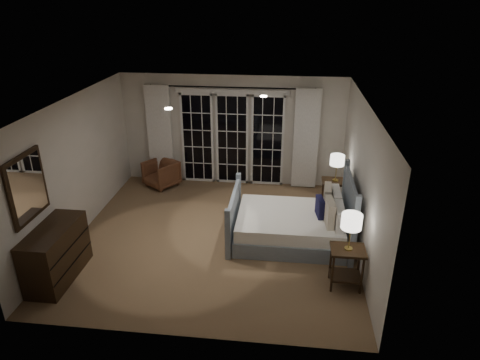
# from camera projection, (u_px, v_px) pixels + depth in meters

# --- Properties ---
(floor) EXTENTS (5.00, 5.00, 0.00)m
(floor) POSITION_uv_depth(u_px,v_px,m) (215.00, 236.00, 7.88)
(floor) COLOR brown
(floor) RESTS_ON ground
(ceiling) EXTENTS (5.00, 5.00, 0.00)m
(ceiling) POSITION_uv_depth(u_px,v_px,m) (211.00, 103.00, 6.86)
(ceiling) COLOR white
(ceiling) RESTS_ON wall_back
(wall_left) EXTENTS (0.02, 5.00, 2.50)m
(wall_left) POSITION_uv_depth(u_px,v_px,m) (75.00, 168.00, 7.63)
(wall_left) COLOR silver
(wall_left) RESTS_ON floor
(wall_right) EXTENTS (0.02, 5.00, 2.50)m
(wall_right) POSITION_uv_depth(u_px,v_px,m) (362.00, 181.00, 7.11)
(wall_right) COLOR silver
(wall_right) RESTS_ON floor
(wall_back) EXTENTS (5.00, 0.02, 2.50)m
(wall_back) POSITION_uv_depth(u_px,v_px,m) (232.00, 131.00, 9.64)
(wall_back) COLOR silver
(wall_back) RESTS_ON floor
(wall_front) EXTENTS (5.00, 0.02, 2.50)m
(wall_front) POSITION_uv_depth(u_px,v_px,m) (178.00, 256.00, 5.10)
(wall_front) COLOR silver
(wall_front) RESTS_ON floor
(french_doors) EXTENTS (2.50, 0.04, 2.20)m
(french_doors) POSITION_uv_depth(u_px,v_px,m) (232.00, 138.00, 9.67)
(french_doors) COLOR black
(french_doors) RESTS_ON wall_back
(curtain_rod) EXTENTS (3.50, 0.03, 0.03)m
(curtain_rod) POSITION_uv_depth(u_px,v_px,m) (231.00, 87.00, 9.14)
(curtain_rod) COLOR black
(curtain_rod) RESTS_ON wall_back
(curtain_left) EXTENTS (0.55, 0.10, 2.25)m
(curtain_left) POSITION_uv_depth(u_px,v_px,m) (160.00, 134.00, 9.74)
(curtain_left) COLOR white
(curtain_left) RESTS_ON curtain_rod
(curtain_right) EXTENTS (0.55, 0.10, 2.25)m
(curtain_right) POSITION_uv_depth(u_px,v_px,m) (306.00, 139.00, 9.40)
(curtain_right) COLOR white
(curtain_right) RESTS_ON curtain_rod
(downlight_a) EXTENTS (0.12, 0.12, 0.01)m
(downlight_a) POSITION_uv_depth(u_px,v_px,m) (264.00, 96.00, 7.32)
(downlight_a) COLOR white
(downlight_a) RESTS_ON ceiling
(downlight_b) EXTENTS (0.12, 0.12, 0.01)m
(downlight_b) POSITION_uv_depth(u_px,v_px,m) (168.00, 109.00, 6.56)
(downlight_b) COLOR white
(downlight_b) RESTS_ON ceiling
(bed) EXTENTS (2.09, 1.49, 1.21)m
(bed) POSITION_uv_depth(u_px,v_px,m) (293.00, 224.00, 7.67)
(bed) COLOR gray
(bed) RESTS_ON floor
(nightstand_left) EXTENTS (0.51, 0.41, 0.66)m
(nightstand_left) POSITION_uv_depth(u_px,v_px,m) (347.00, 262.00, 6.40)
(nightstand_left) COLOR #331F11
(nightstand_left) RESTS_ON floor
(nightstand_right) EXTENTS (0.51, 0.41, 0.66)m
(nightstand_right) POSITION_uv_depth(u_px,v_px,m) (334.00, 191.00, 8.65)
(nightstand_right) COLOR #331F11
(nightstand_right) RESTS_ON floor
(lamp_left) EXTENTS (0.30, 0.30, 0.58)m
(lamp_left) POSITION_uv_depth(u_px,v_px,m) (352.00, 222.00, 6.12)
(lamp_left) COLOR tan
(lamp_left) RESTS_ON nightstand_left
(lamp_right) EXTENTS (0.28, 0.28, 0.55)m
(lamp_right) POSITION_uv_depth(u_px,v_px,m) (337.00, 160.00, 8.38)
(lamp_right) COLOR tan
(lamp_right) RESTS_ON nightstand_right
(armchair) EXTENTS (0.91, 0.92, 0.61)m
(armchair) POSITION_uv_depth(u_px,v_px,m) (161.00, 174.00, 9.80)
(armchair) COLOR brown
(armchair) RESTS_ON floor
(dresser) EXTENTS (0.53, 1.24, 0.88)m
(dresser) POSITION_uv_depth(u_px,v_px,m) (56.00, 253.00, 6.60)
(dresser) COLOR #331F11
(dresser) RESTS_ON floor
(mirror) EXTENTS (0.05, 0.85, 1.00)m
(mirror) POSITION_uv_depth(u_px,v_px,m) (27.00, 187.00, 6.17)
(mirror) COLOR #331F11
(mirror) RESTS_ON wall_left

